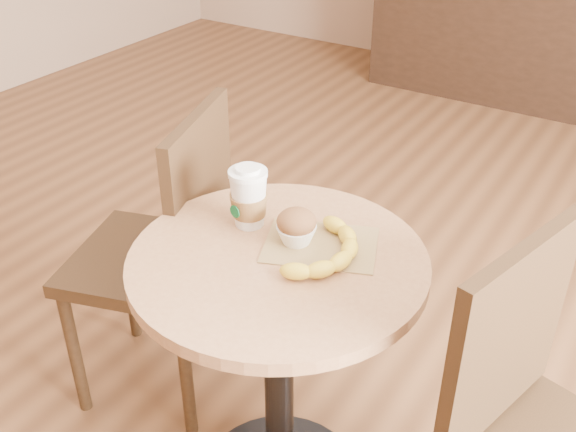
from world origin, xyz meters
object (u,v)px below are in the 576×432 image
Objects in this scene: chair_left at (166,250)px; banana at (328,251)px; cafe_table at (279,343)px; coffee_cup at (249,199)px; muffin at (296,227)px.

banana is at bearing 62.44° from chair_left.
coffee_cup is (-0.13, 0.07, 0.31)m from cafe_table.
coffee_cup is (0.35, -0.08, 0.31)m from chair_left.
cafe_table is 0.34m from coffee_cup.
chair_left reaches higher than muffin.
cafe_table is 5.17× the size of coffee_cup.
chair_left is 3.54× the size of banana.
banana is (0.57, -0.10, 0.26)m from chair_left.
banana is (0.09, -0.02, -0.02)m from muffin.
muffin is at bearing 168.84° from banana.
muffin is (0.13, -0.01, -0.02)m from coffee_cup.
coffee_cup is 1.65× the size of muffin.
muffin is 0.34× the size of banana.
muffin is at bearing 85.61° from cafe_table.
cafe_table is at bearing -152.98° from banana.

